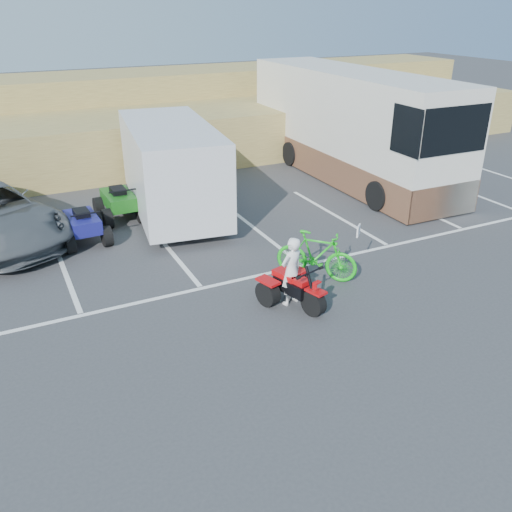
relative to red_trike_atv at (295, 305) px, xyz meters
name	(u,v)px	position (x,y,z in m)	size (l,w,h in m)	color
ground	(246,342)	(-1.55, -0.78, 0.00)	(100.00, 100.00, 0.00)	#39393B
parking_stripes	(210,254)	(-0.69, 3.29, 0.00)	(28.00, 5.16, 0.01)	white
grass_embankment	(87,123)	(-1.55, 14.70, 1.42)	(40.00, 8.50, 3.10)	olive
red_trike_atv	(295,305)	(0.00, 0.00, 0.00)	(1.13, 1.50, 0.98)	red
rider	(291,271)	(-0.04, 0.14, 0.78)	(0.57, 0.37, 1.55)	white
green_dirt_bike	(316,255)	(1.09, 0.93, 0.59)	(0.55, 1.95, 1.17)	#14BF19
cargo_trailer	(172,167)	(-0.54, 6.61, 1.48)	(3.12, 6.12, 2.73)	silver
rv_motorhome	(349,132)	(6.63, 7.67, 1.63)	(2.85, 10.48, 3.75)	silver
quad_atv_blue	(86,242)	(-3.46, 5.52, 0.00)	(1.20, 1.61, 1.05)	navy
quad_atv_green	(121,219)	(-2.17, 6.83, 0.00)	(1.27, 1.70, 1.11)	#165C15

